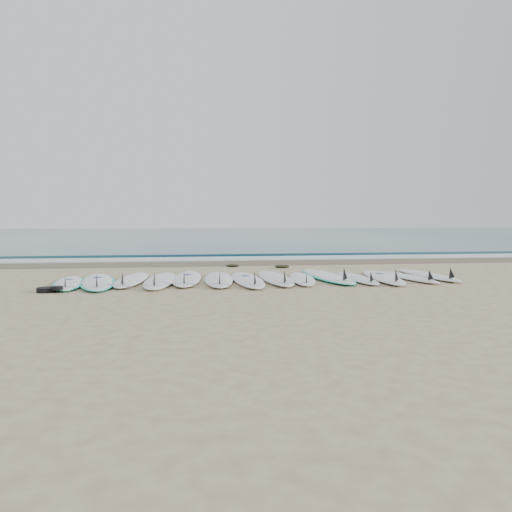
{
  "coord_description": "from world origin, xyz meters",
  "views": [
    {
      "loc": [
        -1.54,
        -10.04,
        1.25
      ],
      "look_at": [
        0.13,
        1.42,
        0.4
      ],
      "focal_mm": 35.0,
      "sensor_mm": 36.0,
      "label": 1
    }
  ],
  "objects": [
    {
      "name": "seaweed_far",
      "position": [
        0.98,
        2.56,
        0.04
      ],
      "size": [
        0.39,
        0.3,
        0.08
      ],
      "primitive_type": "ellipsoid",
      "color": "black",
      "rests_on": "ground"
    },
    {
      "name": "ocean",
      "position": [
        0.0,
        32.5,
        0.01
      ],
      "size": [
        120.0,
        55.0,
        0.03
      ],
      "primitive_type": "cube",
      "color": "#245260",
      "rests_on": "ground"
    },
    {
      "name": "wave_crest",
      "position": [
        0.0,
        7.0,
        0.05
      ],
      "size": [
        120.0,
        1.0,
        0.1
      ],
      "primitive_type": "cube",
      "color": "#245260",
      "rests_on": "ground"
    },
    {
      "name": "ground",
      "position": [
        0.0,
        0.0,
        0.0
      ],
      "size": [
        120.0,
        120.0,
        0.0
      ],
      "primitive_type": "plane",
      "color": "tan"
    },
    {
      "name": "surfboard_8",
      "position": [
        0.85,
        -0.2,
        0.05
      ],
      "size": [
        0.81,
        2.37,
        0.3
      ],
      "rotation": [
        0.0,
        0.0,
        -0.14
      ],
      "color": "white",
      "rests_on": "ground"
    },
    {
      "name": "surfboard_4",
      "position": [
        -1.48,
        0.12,
        0.06
      ],
      "size": [
        0.73,
        2.8,
        0.36
      ],
      "rotation": [
        0.0,
        0.0,
        -0.05
      ],
      "color": "white",
      "rests_on": "ground"
    },
    {
      "name": "surfboard_5",
      "position": [
        -0.85,
        -0.08,
        0.06
      ],
      "size": [
        0.7,
        2.77,
        0.35
      ],
      "rotation": [
        0.0,
        0.0,
        -0.05
      ],
      "color": "white",
      "rests_on": "ground"
    },
    {
      "name": "surfboard_0",
      "position": [
        -3.73,
        -0.15,
        0.04
      ],
      "size": [
        0.92,
        2.41,
        0.3
      ],
      "rotation": [
        0.0,
        0.0,
        0.15
      ],
      "color": "white",
      "rests_on": "ground"
    },
    {
      "name": "surfboard_6",
      "position": [
        -0.28,
        -0.27,
        0.06
      ],
      "size": [
        0.59,
        2.75,
        0.35
      ],
      "rotation": [
        0.0,
        0.0,
        0.01
      ],
      "color": "white",
      "rests_on": "ground"
    },
    {
      "name": "foam_band",
      "position": [
        0.0,
        5.5,
        0.02
      ],
      "size": [
        120.0,
        1.4,
        0.04
      ],
      "primitive_type": "cube",
      "color": "silver",
      "rests_on": "ground"
    },
    {
      "name": "surfboard_7",
      "position": [
        0.32,
        -0.08,
        0.06
      ],
      "size": [
        0.6,
        2.79,
        0.36
      ],
      "rotation": [
        0.0,
        0.0,
        -0.01
      ],
      "color": "silver",
      "rests_on": "ground"
    },
    {
      "name": "leash_coil",
      "position": [
        -3.84,
        -1.11,
        0.05
      ],
      "size": [
        0.46,
        0.36,
        0.11
      ],
      "color": "black",
      "rests_on": "ground"
    },
    {
      "name": "surfboard_12",
      "position": [
        3.14,
        -0.2,
        0.05
      ],
      "size": [
        0.68,
        2.33,
        0.29
      ],
      "rotation": [
        0.0,
        0.0,
        0.09
      ],
      "color": "white",
      "rests_on": "ground"
    },
    {
      "name": "surfboard_11",
      "position": [
        2.57,
        -0.23,
        0.06
      ],
      "size": [
        0.94,
        2.77,
        0.35
      ],
      "rotation": [
        0.0,
        0.0,
        -0.14
      ],
      "color": "white",
      "rests_on": "ground"
    },
    {
      "name": "wet_sand_band",
      "position": [
        0.0,
        4.1,
        0.01
      ],
      "size": [
        120.0,
        1.8,
        0.01
      ],
      "primitive_type": "cube",
      "color": "brown",
      "rests_on": "ground"
    },
    {
      "name": "surfboard_9",
      "position": [
        1.48,
        0.14,
        0.05
      ],
      "size": [
        0.81,
        2.93,
        0.37
      ],
      "rotation": [
        0.0,
        0.0,
        0.04
      ],
      "color": "white",
      "rests_on": "ground"
    },
    {
      "name": "surfboard_2",
      "position": [
        -2.58,
        0.1,
        0.06
      ],
      "size": [
        0.73,
        2.64,
        0.33
      ],
      "rotation": [
        0.0,
        0.0,
        -0.07
      ],
      "color": "white",
      "rests_on": "ground"
    },
    {
      "name": "surfboard_13",
      "position": [
        3.71,
        0.02,
        0.06
      ],
      "size": [
        0.6,
        2.52,
        0.32
      ],
      "rotation": [
        0.0,
        0.0,
        0.03
      ],
      "color": "white",
      "rests_on": "ground"
    },
    {
      "name": "surfboard_3",
      "position": [
        -2.0,
        -0.13,
        0.06
      ],
      "size": [
        0.75,
        2.82,
        0.36
      ],
      "rotation": [
        0.0,
        0.0,
        -0.06
      ],
      "color": "white",
      "rests_on": "ground"
    },
    {
      "name": "seaweed_near",
      "position": [
        -0.26,
        3.03,
        0.03
      ],
      "size": [
        0.35,
        0.28,
        0.07
      ],
      "primitive_type": "ellipsoid",
      "color": "black",
      "rests_on": "ground"
    },
    {
      "name": "surfboard_1",
      "position": [
        -3.2,
        -0.11,
        0.05
      ],
      "size": [
        1.09,
        2.87,
        0.36
      ],
      "rotation": [
        0.0,
        0.0,
        0.15
      ],
      "color": "white",
      "rests_on": "ground"
    },
    {
      "name": "surfboard_10",
      "position": [
        2.02,
        -0.24,
        0.05
      ],
      "size": [
        0.55,
        2.32,
        0.3
      ],
      "rotation": [
        0.0,
        0.0,
        -0.03
      ],
      "color": "white",
      "rests_on": "ground"
    }
  ]
}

